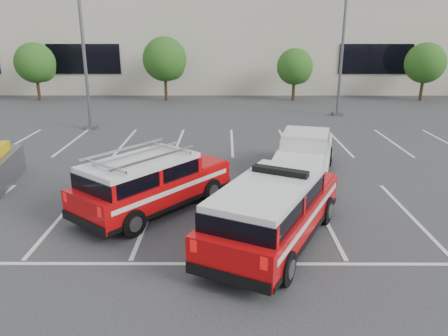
# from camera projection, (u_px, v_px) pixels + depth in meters

# --- Properties ---
(ground) EXTENTS (120.00, 120.00, 0.00)m
(ground) POSITION_uv_depth(u_px,v_px,m) (236.00, 216.00, 13.48)
(ground) COLOR #2F2F32
(ground) RESTS_ON ground
(stall_markings) EXTENTS (23.00, 15.00, 0.01)m
(stall_markings) POSITION_uv_depth(u_px,v_px,m) (234.00, 170.00, 17.75)
(stall_markings) COLOR silver
(stall_markings) RESTS_ON ground
(convention_building) EXTENTS (60.00, 16.99, 13.20)m
(convention_building) POSITION_uv_depth(u_px,v_px,m) (231.00, 35.00, 42.30)
(convention_building) COLOR beige
(convention_building) RESTS_ON ground
(tree_left) EXTENTS (3.07, 3.07, 4.42)m
(tree_left) POSITION_uv_depth(u_px,v_px,m) (37.00, 64.00, 33.62)
(tree_left) COLOR #3F2B19
(tree_left) RESTS_ON ground
(tree_mid_left) EXTENTS (3.37, 3.37, 4.85)m
(tree_mid_left) POSITION_uv_depth(u_px,v_px,m) (166.00, 61.00, 33.50)
(tree_mid_left) COLOR #3F2B19
(tree_mid_left) RESTS_ON ground
(tree_mid_right) EXTENTS (2.77, 2.77, 3.99)m
(tree_mid_right) POSITION_uv_depth(u_px,v_px,m) (296.00, 68.00, 33.64)
(tree_mid_right) COLOR #3F2B19
(tree_mid_right) RESTS_ON ground
(tree_right) EXTENTS (3.07, 3.07, 4.42)m
(tree_right) POSITION_uv_depth(u_px,v_px,m) (426.00, 64.00, 33.52)
(tree_right) COLOR #3F2B19
(tree_right) RESTS_ON ground
(light_pole_left) EXTENTS (0.90, 0.60, 10.24)m
(light_pole_left) POSITION_uv_depth(u_px,v_px,m) (82.00, 34.00, 23.30)
(light_pole_left) COLOR #59595E
(light_pole_left) RESTS_ON ground
(light_pole_mid) EXTENTS (0.90, 0.60, 10.24)m
(light_pole_mid) POSITION_uv_depth(u_px,v_px,m) (344.00, 33.00, 27.05)
(light_pole_mid) COLOR #59595E
(light_pole_mid) RESTS_ON ground
(fire_chief_suv) EXTENTS (4.36, 5.99, 1.99)m
(fire_chief_suv) POSITION_uv_depth(u_px,v_px,m) (273.00, 216.00, 11.54)
(fire_chief_suv) COLOR #B4080A
(fire_chief_suv) RESTS_ON ground
(white_pickup) EXTENTS (3.28, 5.87, 1.71)m
(white_pickup) POSITION_uv_depth(u_px,v_px,m) (304.00, 160.00, 16.75)
(white_pickup) COLOR silver
(white_pickup) RESTS_ON ground
(ladder_suv) EXTENTS (4.81, 5.25, 2.02)m
(ladder_suv) POSITION_uv_depth(u_px,v_px,m) (151.00, 187.00, 13.65)
(ladder_suv) COLOR #B4080A
(ladder_suv) RESTS_ON ground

